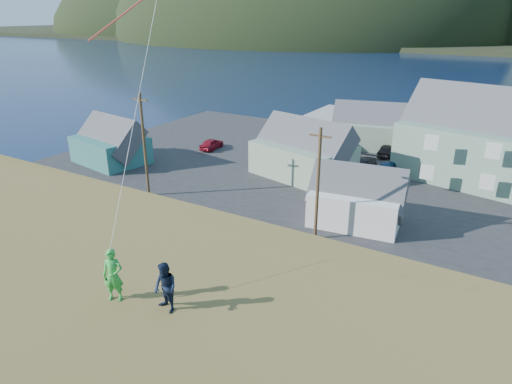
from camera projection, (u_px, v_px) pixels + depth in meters
ground at (321, 252)px, 32.19m from camera, size 900.00×900.00×0.00m
grass_strip at (309, 264)px, 30.58m from camera, size 110.00×8.00×0.10m
waterfront_lot at (389, 180)px, 45.70m from camera, size 72.00×36.00×0.12m
wharf at (393, 124)px, 66.75m from camera, size 26.00×14.00×0.90m
shed_teal at (110, 142)px, 50.17m from camera, size 8.92×6.89×6.39m
shed_palegreen_near at (303, 151)px, 45.90m from camera, size 11.08×8.34×7.21m
shed_white at (357, 198)px, 35.66m from camera, size 7.85×5.72×5.79m
shed_palegreen_far at (374, 127)px, 56.04m from camera, size 11.11×7.94×6.75m
utility_poles at (308, 179)px, 32.60m from camera, size 30.86×0.24×9.48m
parked_cars at (332, 151)px, 52.52m from camera, size 27.64×12.71×1.54m
kite_flyer_green at (113, 275)px, 14.34m from camera, size 0.77×0.67×1.78m
kite_flyer_navy at (165, 288)px, 13.82m from camera, size 0.93×0.80×1.63m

